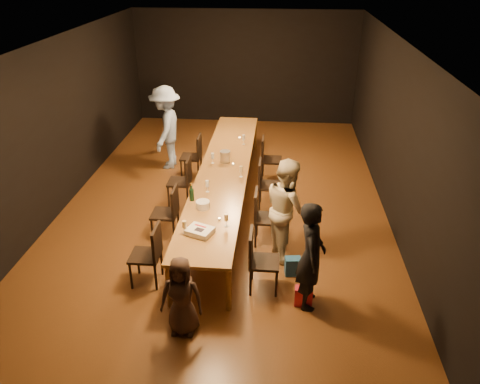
# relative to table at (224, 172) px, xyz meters

# --- Properties ---
(ground) EXTENTS (10.00, 10.00, 0.00)m
(ground) POSITION_rel_table_xyz_m (0.00, 0.00, -0.70)
(ground) COLOR #412510
(ground) RESTS_ON ground
(room_shell) EXTENTS (6.04, 10.04, 3.02)m
(room_shell) POSITION_rel_table_xyz_m (0.00, 0.00, 1.38)
(room_shell) COLOR black
(room_shell) RESTS_ON ground
(table) EXTENTS (0.90, 6.00, 0.75)m
(table) POSITION_rel_table_xyz_m (0.00, 0.00, 0.00)
(table) COLOR brown
(table) RESTS_ON ground
(chair_right_0) EXTENTS (0.42, 0.42, 0.93)m
(chair_right_0) POSITION_rel_table_xyz_m (0.85, -2.40, -0.24)
(chair_right_0) COLOR black
(chair_right_0) RESTS_ON ground
(chair_right_1) EXTENTS (0.42, 0.42, 0.93)m
(chair_right_1) POSITION_rel_table_xyz_m (0.85, -1.20, -0.24)
(chair_right_1) COLOR black
(chair_right_1) RESTS_ON ground
(chair_right_2) EXTENTS (0.42, 0.42, 0.93)m
(chair_right_2) POSITION_rel_table_xyz_m (0.85, 0.00, -0.24)
(chair_right_2) COLOR black
(chair_right_2) RESTS_ON ground
(chair_right_3) EXTENTS (0.42, 0.42, 0.93)m
(chair_right_3) POSITION_rel_table_xyz_m (0.85, 1.20, -0.24)
(chair_right_3) COLOR black
(chair_right_3) RESTS_ON ground
(chair_left_0) EXTENTS (0.42, 0.42, 0.93)m
(chair_left_0) POSITION_rel_table_xyz_m (-0.85, -2.40, -0.24)
(chair_left_0) COLOR black
(chair_left_0) RESTS_ON ground
(chair_left_1) EXTENTS (0.42, 0.42, 0.93)m
(chair_left_1) POSITION_rel_table_xyz_m (-0.85, -1.20, -0.24)
(chair_left_1) COLOR black
(chair_left_1) RESTS_ON ground
(chair_left_2) EXTENTS (0.42, 0.42, 0.93)m
(chair_left_2) POSITION_rel_table_xyz_m (-0.85, 0.00, -0.24)
(chair_left_2) COLOR black
(chair_left_2) RESTS_ON ground
(chair_left_3) EXTENTS (0.42, 0.42, 0.93)m
(chair_left_3) POSITION_rel_table_xyz_m (-0.85, 1.20, -0.24)
(chair_left_3) COLOR black
(chair_left_3) RESTS_ON ground
(woman_birthday) EXTENTS (0.38, 0.57, 1.55)m
(woman_birthday) POSITION_rel_table_xyz_m (1.46, -2.66, 0.07)
(woman_birthday) COLOR black
(woman_birthday) RESTS_ON ground
(woman_tan) EXTENTS (0.85, 0.95, 1.62)m
(woman_tan) POSITION_rel_table_xyz_m (1.15, -1.49, 0.11)
(woman_tan) COLOR beige
(woman_tan) RESTS_ON ground
(man_blue) EXTENTS (0.69, 1.18, 1.82)m
(man_blue) POSITION_rel_table_xyz_m (-1.46, 1.69, 0.21)
(man_blue) COLOR #8BA6D7
(man_blue) RESTS_ON ground
(child) EXTENTS (0.54, 0.36, 1.09)m
(child) POSITION_rel_table_xyz_m (-0.13, -3.33, -0.16)
(child) COLOR #39271F
(child) RESTS_ON ground
(gift_bag_red) EXTENTS (0.25, 0.15, 0.28)m
(gift_bag_red) POSITION_rel_table_xyz_m (1.40, -2.72, -0.56)
(gift_bag_red) COLOR red
(gift_bag_red) RESTS_ON ground
(gift_bag_blue) EXTENTS (0.25, 0.18, 0.29)m
(gift_bag_blue) POSITION_rel_table_xyz_m (1.26, -2.04, -0.56)
(gift_bag_blue) COLOR #2663A7
(gift_bag_blue) RESTS_ON ground
(birthday_cake) EXTENTS (0.44, 0.40, 0.08)m
(birthday_cake) POSITION_rel_table_xyz_m (-0.08, -2.21, 0.09)
(birthday_cake) COLOR white
(birthday_cake) RESTS_ON table
(plate_stack) EXTENTS (0.28, 0.28, 0.12)m
(plate_stack) POSITION_rel_table_xyz_m (-0.15, -1.48, 0.11)
(plate_stack) COLOR silver
(plate_stack) RESTS_ON table
(champagne_bottle) EXTENTS (0.10, 0.10, 0.31)m
(champagne_bottle) POSITION_rel_table_xyz_m (-0.37, -1.24, 0.20)
(champagne_bottle) COLOR black
(champagne_bottle) RESTS_ON table
(ice_bucket) EXTENTS (0.23, 0.23, 0.22)m
(ice_bucket) POSITION_rel_table_xyz_m (-0.02, 0.33, 0.16)
(ice_bucket) COLOR silver
(ice_bucket) RESTS_ON table
(wineglass_0) EXTENTS (0.06, 0.06, 0.21)m
(wineglass_0) POSITION_rel_table_xyz_m (-0.29, -2.23, 0.15)
(wineglass_0) COLOR beige
(wineglass_0) RESTS_ON table
(wineglass_1) EXTENTS (0.06, 0.06, 0.21)m
(wineglass_1) POSITION_rel_table_xyz_m (0.27, -1.99, 0.15)
(wineglass_1) COLOR beige
(wineglass_1) RESTS_ON table
(wineglass_2) EXTENTS (0.06, 0.06, 0.21)m
(wineglass_2) POSITION_rel_table_xyz_m (-0.16, -0.93, 0.15)
(wineglass_2) COLOR silver
(wineglass_2) RESTS_ON table
(wineglass_3) EXTENTS (0.06, 0.06, 0.21)m
(wineglass_3) POSITION_rel_table_xyz_m (0.34, -0.30, 0.15)
(wineglass_3) COLOR beige
(wineglass_3) RESTS_ON table
(wineglass_4) EXTENTS (0.06, 0.06, 0.21)m
(wineglass_4) POSITION_rel_table_xyz_m (-0.24, 0.25, 0.15)
(wineglass_4) COLOR silver
(wineglass_4) RESTS_ON table
(wineglass_5) EXTENTS (0.06, 0.06, 0.21)m
(wineglass_5) POSITION_rel_table_xyz_m (0.26, 1.26, 0.15)
(wineglass_5) COLOR silver
(wineglass_5) RESTS_ON table
(tealight_near) EXTENTS (0.05, 0.05, 0.03)m
(tealight_near) POSITION_rel_table_xyz_m (0.15, -1.82, 0.06)
(tealight_near) COLOR #B2B7B2
(tealight_near) RESTS_ON table
(tealight_mid) EXTENTS (0.05, 0.05, 0.03)m
(tealight_mid) POSITION_rel_table_xyz_m (0.15, 0.19, 0.06)
(tealight_mid) COLOR #B2B7B2
(tealight_mid) RESTS_ON table
(tealight_far) EXTENTS (0.05, 0.05, 0.03)m
(tealight_far) POSITION_rel_table_xyz_m (0.15, 1.57, 0.06)
(tealight_far) COLOR #B2B7B2
(tealight_far) RESTS_ON table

